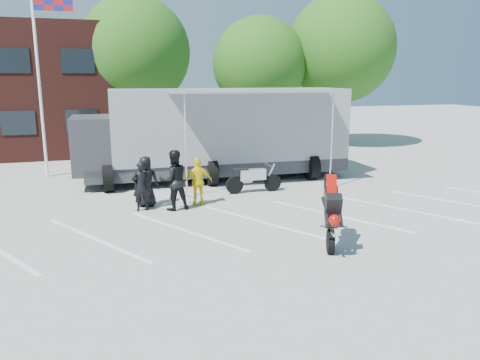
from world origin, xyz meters
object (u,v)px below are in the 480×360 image
stunt_bike_rider (327,244)px  spectator_leather_c (174,180)px  parked_motorcycle (254,192)px  tree_right (341,49)px  tree_mid (259,64)px  spectator_leather_b (141,186)px  flagpole (43,56)px  transporter_truck (219,179)px  spectator_leather_a (146,181)px  spectator_hivis (198,182)px  tree_left (135,52)px

stunt_bike_rider → spectator_leather_c: spectator_leather_c is taller
parked_motorcycle → tree_right: bearing=-41.5°
tree_mid → spectator_leather_b: size_ratio=4.82×
flagpole → tree_right: bearing=15.5°
flagpole → transporter_truck: 8.82m
flagpole → spectator_leather_b: (3.13, -6.60, -4.26)m
stunt_bike_rider → spectator_leather_a: 6.51m
transporter_truck → parked_motorcycle: transporter_truck is taller
tree_right → parked_motorcycle: tree_right is taller
tree_right → spectator_hivis: bearing=-135.6°
tree_left → spectator_leather_b: size_ratio=5.42×
flagpole → spectator_leather_c: flagpole is taller
tree_mid → spectator_leather_b: tree_mid is taller
spectator_leather_c → tree_mid: bearing=-130.1°
stunt_bike_rider → spectator_leather_a: spectator_leather_a is taller
spectator_leather_b → tree_mid: bearing=-130.5°
parked_motorcycle → spectator_leather_b: spectator_leather_b is taller
tree_mid → spectator_hivis: bearing=-118.5°
spectator_leather_a → tree_left: bearing=-80.4°
flagpole → transporter_truck: (6.71, -2.67, -5.05)m
flagpole → stunt_bike_rider: size_ratio=3.92×
tree_left → tree_right: (12.00, -1.50, 0.31)m
spectator_leather_b → spectator_hivis: spectator_hivis is taller
spectator_leather_b → parked_motorcycle: bearing=-169.5°
parked_motorcycle → spectator_hivis: (-2.34, -1.11, 0.80)m
flagpole → tree_right: tree_right is taller
tree_mid → spectator_leather_c: 14.34m
tree_mid → parked_motorcycle: (-3.90, -10.39, -4.94)m
transporter_truck → spectator_leather_b: bearing=-130.6°
flagpole → spectator_leather_a: (3.32, -6.14, -4.21)m
parked_motorcycle → spectator_leather_b: 4.46m
transporter_truck → spectator_leather_c: size_ratio=6.03×
stunt_bike_rider → spectator_leather_c: size_ratio=1.04×
flagpole → spectator_hivis: (5.01, -6.50, -4.25)m
tree_mid → parked_motorcycle: 12.15m
tree_right → parked_motorcycle: bearing=-132.0°
tree_right → parked_motorcycle: 14.54m
tree_mid → tree_left: bearing=171.9°
tree_right → spectator_hivis: 16.52m
tree_mid → stunt_bike_rider: size_ratio=3.76×
tree_left → parked_motorcycle: size_ratio=3.98×
tree_right → spectator_hivis: size_ratio=5.67×
parked_motorcycle → spectator_hivis: bearing=115.9°
transporter_truck → spectator_hivis: transporter_truck is taller
tree_mid → tree_right: bearing=-5.7°
tree_left → tree_mid: tree_left is taller
tree_right → spectator_leather_a: 17.48m
spectator_leather_c → spectator_hivis: size_ratio=1.21×
parked_motorcycle → spectator_leather_a: (-4.02, -0.75, 0.84)m
transporter_truck → spectator_leather_b: (-3.59, -3.92, 0.80)m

